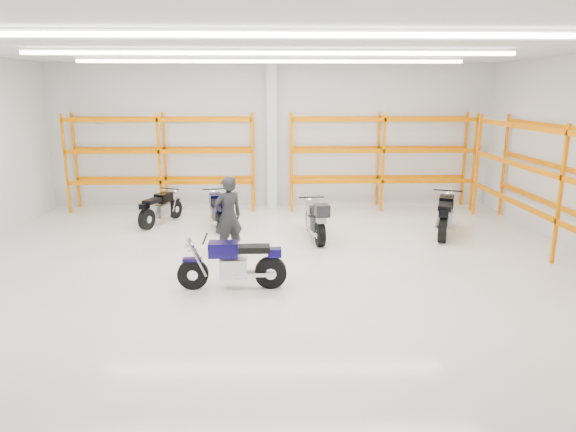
{
  "coord_description": "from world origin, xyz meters",
  "views": [
    {
      "loc": [
        0.03,
        -10.43,
        3.65
      ],
      "look_at": [
        0.35,
        0.5,
        0.98
      ],
      "focal_mm": 32.0,
      "sensor_mm": 36.0,
      "label": 1
    }
  ],
  "objects_px": {
    "motorcycle_main": "(237,265)",
    "structural_column": "(272,137)",
    "motorcycle_back_b": "(217,211)",
    "motorcycle_back_a": "(159,209)",
    "motorcycle_back_d": "(445,216)",
    "motorcycle_back_c": "(316,220)",
    "standing_man": "(228,217)"
  },
  "relations": [
    {
      "from": "motorcycle_main",
      "to": "structural_column",
      "type": "xyz_separation_m",
      "value": [
        0.66,
        7.08,
        1.78
      ]
    },
    {
      "from": "motorcycle_back_b",
      "to": "structural_column",
      "type": "distance_m",
      "value": 3.47
    },
    {
      "from": "motorcycle_back_a",
      "to": "motorcycle_back_b",
      "type": "bearing_deg",
      "value": -12.45
    },
    {
      "from": "motorcycle_back_a",
      "to": "motorcycle_back_d",
      "type": "xyz_separation_m",
      "value": [
        7.61,
        -1.34,
        0.07
      ]
    },
    {
      "from": "motorcycle_back_d",
      "to": "structural_column",
      "type": "distance_m",
      "value": 5.94
    },
    {
      "from": "motorcycle_back_b",
      "to": "structural_column",
      "type": "xyz_separation_m",
      "value": [
        1.52,
        2.56,
        1.79
      ]
    },
    {
      "from": "motorcycle_back_b",
      "to": "motorcycle_back_c",
      "type": "relative_size",
      "value": 0.95
    },
    {
      "from": "motorcycle_back_b",
      "to": "motorcycle_back_c",
      "type": "bearing_deg",
      "value": -26.98
    },
    {
      "from": "motorcycle_back_d",
      "to": "standing_man",
      "type": "relative_size",
      "value": 1.15
    },
    {
      "from": "motorcycle_main",
      "to": "standing_man",
      "type": "distance_m",
      "value": 2.07
    },
    {
      "from": "motorcycle_back_b",
      "to": "structural_column",
      "type": "height_order",
      "value": "structural_column"
    },
    {
      "from": "motorcycle_back_d",
      "to": "structural_column",
      "type": "xyz_separation_m",
      "value": [
        -4.45,
        3.54,
        1.74
      ]
    },
    {
      "from": "motorcycle_back_c",
      "to": "motorcycle_main",
      "type": "bearing_deg",
      "value": -118.71
    },
    {
      "from": "motorcycle_back_d",
      "to": "motorcycle_back_c",
      "type": "bearing_deg",
      "value": -174.12
    },
    {
      "from": "motorcycle_back_c",
      "to": "motorcycle_back_d",
      "type": "height_order",
      "value": "motorcycle_back_d"
    },
    {
      "from": "motorcycle_main",
      "to": "motorcycle_back_c",
      "type": "relative_size",
      "value": 0.99
    },
    {
      "from": "motorcycle_back_b",
      "to": "motorcycle_back_d",
      "type": "xyz_separation_m",
      "value": [
        5.97,
        -0.98,
        0.05
      ]
    },
    {
      "from": "motorcycle_back_b",
      "to": "standing_man",
      "type": "relative_size",
      "value": 1.07
    },
    {
      "from": "motorcycle_back_b",
      "to": "standing_man",
      "type": "distance_m",
      "value": 2.63
    },
    {
      "from": "motorcycle_back_c",
      "to": "motorcycle_back_d",
      "type": "bearing_deg",
      "value": 5.88
    },
    {
      "from": "motorcycle_back_b",
      "to": "motorcycle_back_c",
      "type": "distance_m",
      "value": 2.92
    },
    {
      "from": "motorcycle_back_d",
      "to": "standing_man",
      "type": "xyz_separation_m",
      "value": [
        -5.43,
        -1.55,
        0.41
      ]
    },
    {
      "from": "motorcycle_back_b",
      "to": "motorcycle_back_c",
      "type": "xyz_separation_m",
      "value": [
        2.61,
        -1.33,
        0.05
      ]
    },
    {
      "from": "motorcycle_back_d",
      "to": "structural_column",
      "type": "height_order",
      "value": "structural_column"
    },
    {
      "from": "motorcycle_main",
      "to": "motorcycle_back_d",
      "type": "distance_m",
      "value": 6.22
    },
    {
      "from": "motorcycle_back_d",
      "to": "structural_column",
      "type": "bearing_deg",
      "value": 141.53
    },
    {
      "from": "motorcycle_main",
      "to": "motorcycle_back_c",
      "type": "height_order",
      "value": "motorcycle_back_c"
    },
    {
      "from": "motorcycle_back_a",
      "to": "standing_man",
      "type": "relative_size",
      "value": 0.99
    },
    {
      "from": "motorcycle_back_b",
      "to": "standing_man",
      "type": "height_order",
      "value": "standing_man"
    },
    {
      "from": "motorcycle_back_b",
      "to": "structural_column",
      "type": "bearing_deg",
      "value": 59.31
    },
    {
      "from": "motorcycle_back_c",
      "to": "structural_column",
      "type": "bearing_deg",
      "value": 105.65
    },
    {
      "from": "motorcycle_back_a",
      "to": "motorcycle_back_b",
      "type": "distance_m",
      "value": 1.68
    }
  ]
}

